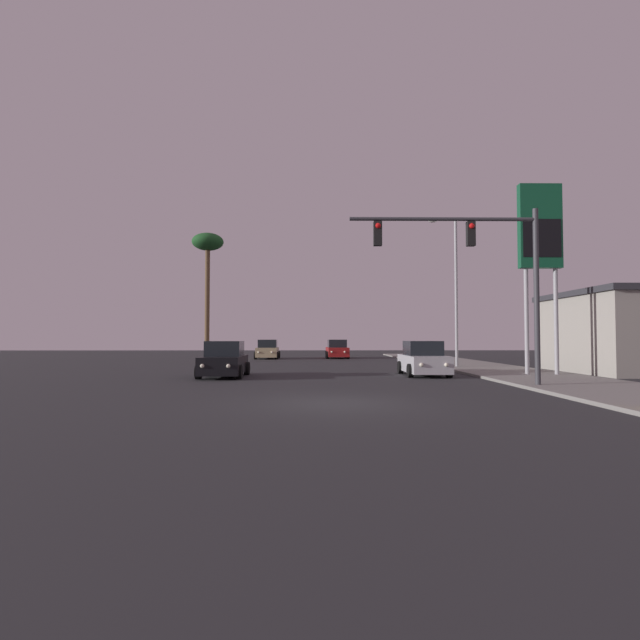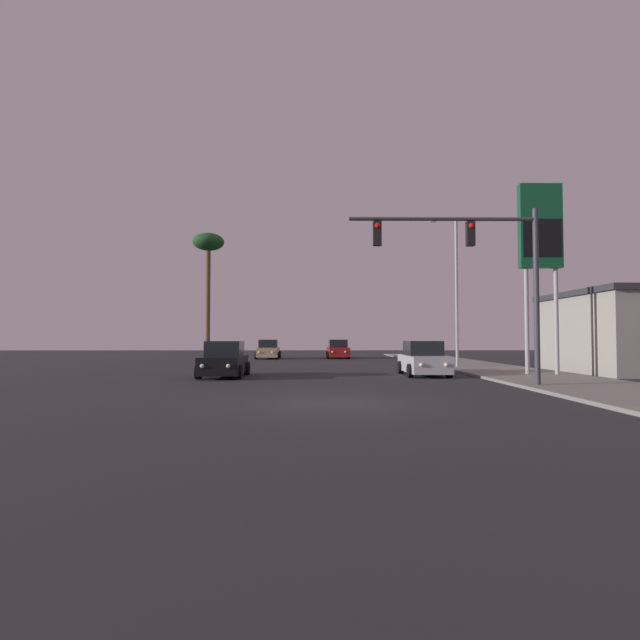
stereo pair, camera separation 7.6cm
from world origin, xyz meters
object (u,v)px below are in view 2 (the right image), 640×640
object	(u,v)px
car_silver	(423,360)
car_red	(338,350)
palm_tree_mid	(208,250)
car_tan	(268,350)
street_lamp	(454,283)
gas_station_sign	(540,237)
car_black	(224,361)
traffic_light_mast	(483,260)

from	to	relation	value
car_silver	car_red	distance (m)	20.96
palm_tree_mid	car_silver	bearing A→B (deg)	-45.48
car_tan	street_lamp	xyz separation A→B (m)	(12.53, -14.22, 4.36)
car_tan	car_red	distance (m)	6.26
car_red	palm_tree_mid	size ratio (longest dim) A/B	0.44
street_lamp	car_red	bearing A→B (deg)	112.71
car_red	palm_tree_mid	distance (m)	14.66
car_red	gas_station_sign	xyz separation A→B (m)	(8.59, -21.75, 5.86)
car_black	traffic_light_mast	distance (m)	12.36
car_red	car_silver	bearing A→B (deg)	96.64
car_black	traffic_light_mast	bearing A→B (deg)	151.66
car_tan	car_black	world-z (taller)	same
car_silver	car_tan	bearing A→B (deg)	-64.89
car_black	street_lamp	bearing A→B (deg)	-154.80
car_tan	car_red	xyz separation A→B (m)	(6.19, 0.94, 0.00)
car_tan	palm_tree_mid	size ratio (longest dim) A/B	0.44
car_silver	car_red	xyz separation A→B (m)	(-3.23, 20.71, 0.00)
car_silver	car_black	distance (m)	9.59
palm_tree_mid	traffic_light_mast	bearing A→B (deg)	-54.05
car_tan	car_red	bearing A→B (deg)	-172.85
street_lamp	car_silver	bearing A→B (deg)	-119.34
car_silver	car_red	bearing A→B (deg)	-81.49
street_lamp	palm_tree_mid	bearing A→B (deg)	153.85
car_black	traffic_light_mast	xyz separation A→B (m)	(10.44, -5.30, 3.95)
traffic_light_mast	gas_station_sign	size ratio (longest dim) A/B	0.78
car_black	palm_tree_mid	distance (m)	16.92
street_lamp	gas_station_sign	world-z (taller)	same
car_black	gas_station_sign	world-z (taller)	gas_station_sign
street_lamp	gas_station_sign	distance (m)	7.12
car_tan	gas_station_sign	bearing A→B (deg)	123.89
traffic_light_mast	palm_tree_mid	bearing A→B (deg)	125.95
car_black	gas_station_sign	xyz separation A→B (m)	(14.92, -0.24, 5.86)
car_silver	traffic_light_mast	world-z (taller)	traffic_light_mast
car_silver	gas_station_sign	size ratio (longest dim) A/B	0.48
car_red	gas_station_sign	size ratio (longest dim) A/B	0.48
car_silver	car_black	xyz separation A→B (m)	(-9.55, -0.80, 0.00)
gas_station_sign	palm_tree_mid	distance (m)	23.98
car_silver	palm_tree_mid	xyz separation A→B (m)	(-13.46, 13.69, 7.81)
car_tan	car_red	size ratio (longest dim) A/B	1.00
car_silver	palm_tree_mid	size ratio (longest dim) A/B	0.44
street_lamp	gas_station_sign	xyz separation A→B (m)	(2.24, -6.58, 1.50)
car_red	street_lamp	size ratio (longest dim) A/B	0.48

